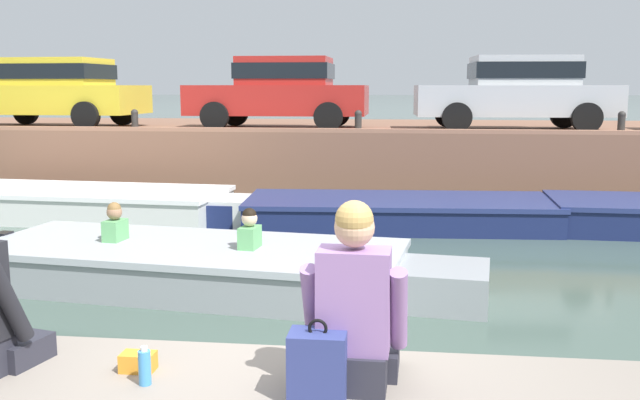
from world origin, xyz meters
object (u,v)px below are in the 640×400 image
(mooring_bollard_west, at_px, (135,119))
(backpack_on_ledge, at_px, (318,366))
(motorboat_passing, at_px, (210,266))
(car_left_inner_red, at_px, (281,90))
(boat_moored_central_navy, at_px, (384,212))
(car_leftmost_yellow, at_px, (55,89))
(person_seated_right, at_px, (355,315))
(mooring_bollard_east, at_px, (621,122))
(mooring_bollard_mid, at_px, (358,120))
(car_centre_silver, at_px, (517,90))
(boat_moored_west_white, at_px, (94,204))
(bottle_drink, at_px, (145,367))

(mooring_bollard_west, distance_m, backpack_on_ledge, 12.33)
(motorboat_passing, xyz_separation_m, backpack_on_ledge, (1.93, -4.90, 0.81))
(car_left_inner_red, bearing_deg, boat_moored_central_navy, -53.90)
(car_leftmost_yellow, height_order, person_seated_right, car_leftmost_yellow)
(boat_moored_central_navy, bearing_deg, mooring_bollard_east, 25.54)
(boat_moored_central_navy, xyz_separation_m, mooring_bollard_west, (-5.30, 2.14, 1.50))
(mooring_bollard_east, relative_size, person_seated_right, 0.46)
(car_leftmost_yellow, distance_m, backpack_on_ledge, 14.45)
(mooring_bollard_mid, height_order, mooring_bollard_east, same)
(car_leftmost_yellow, relative_size, backpack_on_ledge, 10.08)
(mooring_bollard_east, bearing_deg, person_seated_right, -111.77)
(car_leftmost_yellow, relative_size, mooring_bollard_west, 9.24)
(car_left_inner_red, relative_size, backpack_on_ledge, 9.48)
(car_centre_silver, bearing_deg, boat_moored_west_white, -158.01)
(car_left_inner_red, xyz_separation_m, mooring_bollard_mid, (1.77, -1.12, -0.61))
(boat_moored_west_white, relative_size, motorboat_passing, 1.03)
(backpack_on_ledge, bearing_deg, car_left_inner_red, 100.73)
(car_left_inner_red, relative_size, person_seated_right, 4.01)
(boat_moored_west_white, xyz_separation_m, boat_moored_central_navy, (5.32, -0.04, -0.03))
(mooring_bollard_mid, xyz_separation_m, backpack_on_ledge, (0.56, -11.14, -0.67))
(motorboat_passing, distance_m, mooring_bollard_east, 9.11)
(car_centre_silver, bearing_deg, boat_moored_central_navy, -129.24)
(motorboat_passing, distance_m, mooring_bollard_mid, 6.56)
(mooring_bollard_west, bearing_deg, motorboat_passing, -62.03)
(car_left_inner_red, bearing_deg, bottle_drink, -83.35)
(car_centre_silver, height_order, backpack_on_ledge, car_centre_silver)
(boat_moored_west_white, distance_m, person_seated_right, 10.43)
(boat_moored_central_navy, distance_m, car_leftmost_yellow, 8.53)
(mooring_bollard_east, xyz_separation_m, bottle_drink, (-5.44, -11.09, -0.74))
(motorboat_passing, bearing_deg, mooring_bollard_west, 117.97)
(mooring_bollard_mid, bearing_deg, mooring_bollard_west, 180.00)
(car_left_inner_red, bearing_deg, motorboat_passing, -86.92)
(bottle_drink, bearing_deg, car_left_inner_red, 96.65)
(mooring_bollard_mid, relative_size, bottle_drink, 2.18)
(person_seated_right, bearing_deg, motorboat_passing, 113.92)
(car_centre_silver, relative_size, bottle_drink, 20.48)
(person_seated_right, relative_size, backpack_on_ledge, 2.37)
(car_left_inner_red, distance_m, mooring_bollard_west, 3.18)
(car_left_inner_red, distance_m, mooring_bollard_mid, 2.18)
(car_centre_silver, relative_size, person_seated_right, 4.33)
(mooring_bollard_west, distance_m, mooring_bollard_east, 9.78)
(person_seated_right, relative_size, bottle_drink, 4.73)
(bottle_drink, relative_size, backpack_on_ledge, 0.50)
(person_seated_right, bearing_deg, mooring_bollard_east, 68.23)
(boat_moored_central_navy, height_order, person_seated_right, person_seated_right)
(boat_moored_west_white, bearing_deg, mooring_bollard_mid, 24.09)
(boat_moored_west_white, xyz_separation_m, mooring_bollard_east, (9.81, 2.11, 1.46))
(car_left_inner_red, relative_size, car_centre_silver, 0.93)
(person_seated_right, bearing_deg, backpack_on_ledge, -131.23)
(motorboat_passing, bearing_deg, boat_moored_west_white, 128.91)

